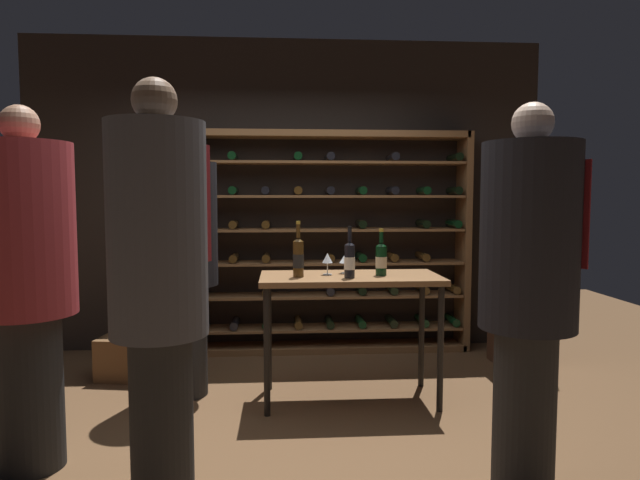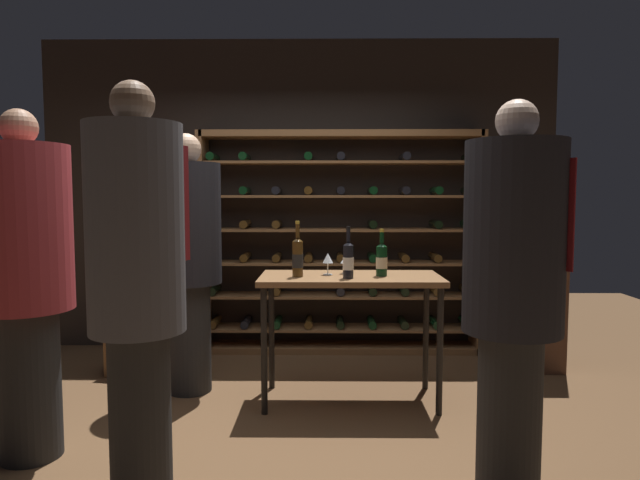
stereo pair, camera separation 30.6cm
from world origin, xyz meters
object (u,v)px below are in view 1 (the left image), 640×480
Objects in this scene: person_guest_plum_blouse at (159,281)px; wine_glass_stemmed_center at (327,259)px; wine_bottle_gold_foil at (350,259)px; tasting_table at (350,289)px; person_guest_blue_shirt at (528,282)px; wine_bottle_green_slim at (298,257)px; wine_rack at (329,244)px; display_cabinet at (521,280)px; person_host_in_suit at (183,253)px; wine_glass_stemmed_left at (345,259)px; wine_crate at (131,357)px; wine_bottle_red_label at (381,259)px; person_bystander_red_print at (26,272)px.

wine_glass_stemmed_center is at bearing 167.85° from person_guest_plum_blouse.
tasting_table is at bearing 80.71° from wine_bottle_gold_foil.
person_guest_blue_shirt reaches higher than tasting_table.
wine_bottle_gold_foil is at bearing -11.59° from wine_bottle_green_slim.
wine_rack is 1.78× the size of display_cabinet.
wine_bottle_green_slim reaches higher than wine_bottle_gold_foil.
person_host_in_suit is 1.19m from wine_glass_stemmed_left.
display_cabinet is 9.55× the size of wine_glass_stemmed_center.
wine_crate is at bearing 35.51° from person_host_in_suit.
wine_rack is at bearing 76.29° from wine_bottle_green_slim.
wine_glass_stemmed_center is (-0.16, 0.04, 0.21)m from tasting_table.
wine_bottle_green_slim reaches higher than wine_bottle_red_label.
wine_crate is (0.13, 1.49, -0.90)m from person_bystander_red_print.
person_host_in_suit is (0.64, 1.07, -0.01)m from person_bystander_red_print.
wine_bottle_red_label is at bearing -119.65° from person_bystander_red_print.
tasting_table is 8.19× the size of wine_glass_stemmed_center.
person_guest_blue_shirt is 2.28m from display_cabinet.
wine_rack reaches higher than person_guest_blue_shirt.
display_cabinet is 10.33× the size of wine_glass_stemmed_left.
display_cabinet is at bearing 28.90° from wine_bottle_gold_foil.
person_bystander_red_print is 1.30× the size of display_cabinet.
wine_bottle_gold_foil is at bearing -99.29° from tasting_table.
wine_bottle_gold_foil reaches higher than wine_bottle_red_label.
tasting_table is at bearing -76.63° from wine_glass_stemmed_left.
person_guest_blue_shirt is 4.89× the size of wine_bottle_green_slim.
wine_crate is 0.32× the size of display_cabinet.
wine_bottle_red_label is at bearing -8.06° from wine_glass_stemmed_center.
wine_rack is at bearing -61.91° from person_host_in_suit.
wine_bottle_gold_foil reaches higher than wine_glass_stemmed_center.
person_guest_plum_blouse reaches higher than tasting_table.
person_guest_plum_blouse is at bearing -109.75° from wine_rack.
person_guest_plum_blouse is at bearing -120.34° from wine_glass_stemmed_center.
wine_bottle_gold_foil is at bearing -119.97° from person_bystander_red_print.
wine_crate is (-0.69, 2.05, -0.93)m from person_guest_plum_blouse.
wine_bottle_green_slim is (-1.97, -0.82, 0.31)m from display_cabinet.
tasting_table is 0.66× the size of person_host_in_suit.
wine_glass_stemmed_center is at bearing -113.77° from person_host_in_suit.
person_guest_blue_shirt is at bearing -62.67° from wine_glass_stemmed_left.
person_guest_blue_shirt is 1.65m from wine_bottle_green_slim.
wine_bottle_gold_foil reaches higher than wine_glass_stemmed_left.
display_cabinet is 1.88m from wine_bottle_gold_foil.
wine_rack is 1.20m from wine_glass_stemmed_left.
display_cabinet is at bearing -116.82° from person_bystander_red_print.
tasting_table is at bearing -116.85° from person_bystander_red_print.
display_cabinet reaches higher than wine_bottle_green_slim.
wine_rack is 1.36× the size of person_bystander_red_print.
wine_bottle_green_slim is at bearing -26.14° from wine_crate.
wine_glass_stemmed_left is (-0.00, 0.23, -0.02)m from wine_bottle_gold_foil.
wine_rack is at bearing 90.82° from wine_bottle_gold_foil.
wine_rack is at bearing 84.60° from wine_glass_stemmed_center.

